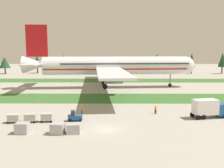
% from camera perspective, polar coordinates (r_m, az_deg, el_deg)
% --- Properties ---
extents(ground_plane, '(400.00, 400.00, 0.00)m').
position_cam_1_polar(ground_plane, '(40.85, -1.45, -10.46)').
color(ground_plane, gray).
extents(grass_strip_near, '(320.00, 14.00, 0.01)m').
position_cam_1_polar(grass_strip_near, '(66.55, -0.72, -3.30)').
color(grass_strip_near, '#336028').
rests_on(grass_strip_near, ground).
extents(grass_strip_far, '(320.00, 14.00, 0.01)m').
position_cam_1_polar(grass_strip_far, '(106.07, -0.31, 0.84)').
color(grass_strip_far, '#336028').
rests_on(grass_strip_far, ground).
extents(airliner, '(59.72, 73.61, 21.40)m').
position_cam_1_polar(airliner, '(85.31, -0.25, 4.33)').
color(airliner, silver).
rests_on(airliner, ground).
extents(baggage_tug, '(2.73, 1.58, 1.97)m').
position_cam_1_polar(baggage_tug, '(45.63, -8.69, -7.52)').
color(baggage_tug, '#1E4C8E').
rests_on(baggage_tug, ground).
extents(cargo_dolly_lead, '(2.35, 1.73, 1.55)m').
position_cam_1_polar(cargo_dolly_lead, '(46.13, -14.99, -7.40)').
color(cargo_dolly_lead, '#A3A3A8').
rests_on(cargo_dolly_lead, ground).
extents(cargo_dolly_second, '(2.35, 1.73, 1.55)m').
position_cam_1_polar(cargo_dolly_second, '(46.68, -18.53, -7.36)').
color(cargo_dolly_second, '#A3A3A8').
rests_on(cargo_dolly_second, ground).
extents(cargo_dolly_third, '(2.35, 1.73, 1.55)m').
position_cam_1_polar(cargo_dolly_third, '(47.39, -21.98, -7.30)').
color(cargo_dolly_third, '#A3A3A8').
rests_on(cargo_dolly_third, ground).
extents(catering_truck, '(7.27, 3.63, 3.58)m').
position_cam_1_polar(catering_truck, '(50.54, 21.79, -5.16)').
color(catering_truck, '#1E4C8E').
rests_on(catering_truck, ground).
extents(ground_crew_marshaller, '(0.53, 0.36, 1.74)m').
position_cam_1_polar(ground_crew_marshaller, '(50.89, 10.13, -5.80)').
color(ground_crew_marshaller, black).
rests_on(ground_crew_marshaller, ground).
extents(ground_crew_loader, '(0.36, 0.55, 1.74)m').
position_cam_1_polar(ground_crew_loader, '(50.52, -7.08, -5.84)').
color(ground_crew_loader, black).
rests_on(ground_crew_loader, ground).
extents(uld_container_0, '(2.07, 1.68, 1.69)m').
position_cam_1_polar(uld_container_0, '(41.03, -20.18, -9.63)').
color(uld_container_0, '#A3A3A8').
rests_on(uld_container_0, ground).
extents(uld_container_1, '(2.18, 1.83, 1.53)m').
position_cam_1_polar(uld_container_1, '(39.05, -9.04, -10.24)').
color(uld_container_1, '#A3A3A8').
rests_on(uld_container_1, ground).
extents(uld_container_2, '(2.17, 1.82, 1.66)m').
position_cam_1_polar(uld_container_2, '(39.30, -12.57, -10.12)').
color(uld_container_2, '#A3A3A8').
rests_on(uld_container_2, ground).
extents(taxiway_marker_0, '(0.44, 0.44, 0.49)m').
position_cam_1_polar(taxiway_marker_0, '(63.23, -11.07, -3.82)').
color(taxiway_marker_0, orange).
rests_on(taxiway_marker_0, ground).
extents(taxiway_marker_1, '(0.44, 0.44, 0.48)m').
position_cam_1_polar(taxiway_marker_1, '(62.60, 10.65, -3.93)').
color(taxiway_marker_1, orange).
rests_on(taxiway_marker_1, ground).
extents(taxiway_marker_2, '(0.44, 0.44, 0.45)m').
position_cam_1_polar(taxiway_marker_2, '(63.86, -16.76, -3.90)').
color(taxiway_marker_2, orange).
rests_on(taxiway_marker_2, ground).
extents(distant_tree_line, '(161.60, 9.67, 11.81)m').
position_cam_1_polar(distant_tree_line, '(138.32, 0.36, 5.31)').
color(distant_tree_line, '#4C3823').
rests_on(distant_tree_line, ground).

